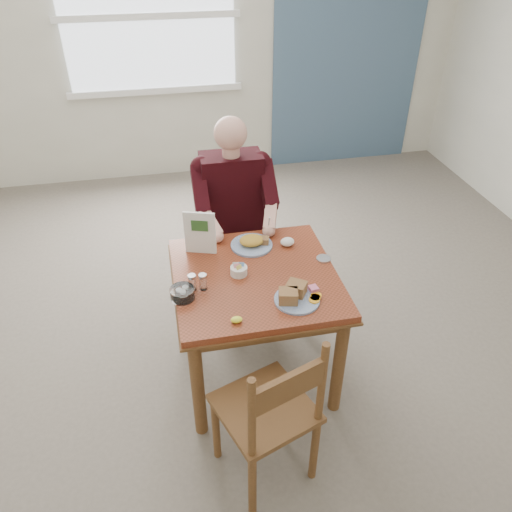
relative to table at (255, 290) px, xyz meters
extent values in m
plane|color=#60584D|center=(0.00, 0.00, -0.64)|extent=(6.00, 6.00, 0.00)
plane|color=silver|center=(0.00, 3.00, 0.76)|extent=(5.50, 0.00, 5.50)
cube|color=#415C78|center=(1.60, 2.98, 0.76)|extent=(1.60, 0.02, 2.80)
ellipsoid|color=#F9FE35|center=(-0.17, -0.36, 0.13)|extent=(0.06, 0.05, 0.03)
ellipsoid|color=white|center=(0.25, 0.24, 0.14)|extent=(0.10, 0.09, 0.05)
cylinder|color=silver|center=(0.42, 0.06, 0.12)|extent=(0.09, 0.09, 0.01)
cube|color=white|center=(-0.40, 2.97, 0.96)|extent=(1.60, 0.02, 1.30)
cube|color=white|center=(-0.40, 2.96, 0.28)|extent=(1.72, 0.04, 0.06)
cube|color=white|center=(-0.40, 2.96, 0.96)|extent=(1.72, 0.04, 0.06)
cube|color=maroon|center=(0.00, 0.00, 0.09)|extent=(0.90, 0.90, 0.04)
cube|color=brown|center=(0.00, 0.00, 0.06)|extent=(0.92, 0.92, 0.01)
cylinder|color=brown|center=(-0.39, -0.39, -0.28)|extent=(0.07, 0.07, 0.71)
cylinder|color=brown|center=(0.39, -0.39, -0.28)|extent=(0.07, 0.07, 0.71)
cylinder|color=brown|center=(-0.39, 0.39, -0.28)|extent=(0.07, 0.07, 0.71)
cylinder|color=brown|center=(0.39, 0.39, -0.28)|extent=(0.07, 0.07, 0.71)
cube|color=brown|center=(0.00, -0.39, 0.02)|extent=(0.80, 0.03, 0.08)
cube|color=brown|center=(0.00, 0.39, 0.02)|extent=(0.80, 0.03, 0.08)
cube|color=brown|center=(-0.39, 0.00, 0.02)|extent=(0.03, 0.80, 0.08)
cube|color=brown|center=(0.39, 0.00, 0.02)|extent=(0.03, 0.80, 0.08)
cylinder|color=brown|center=(-0.18, 0.57, -0.41)|extent=(0.04, 0.04, 0.45)
cylinder|color=brown|center=(0.18, 0.57, -0.41)|extent=(0.04, 0.04, 0.45)
cylinder|color=brown|center=(-0.18, 0.93, -0.41)|extent=(0.04, 0.04, 0.45)
cylinder|color=brown|center=(0.18, 0.93, -0.41)|extent=(0.04, 0.04, 0.45)
cube|color=brown|center=(0.00, 0.75, -0.17)|extent=(0.42, 0.42, 0.03)
cylinder|color=brown|center=(-0.18, 0.93, 0.06)|extent=(0.04, 0.04, 0.50)
cylinder|color=brown|center=(0.18, 0.93, 0.06)|extent=(0.04, 0.04, 0.50)
cube|color=brown|center=(0.00, 0.93, 0.16)|extent=(0.38, 0.03, 0.14)
cylinder|color=brown|center=(-0.32, -0.57, -0.41)|extent=(0.05, 0.05, 0.45)
cylinder|color=brown|center=(0.01, -0.45, -0.41)|extent=(0.05, 0.05, 0.45)
cylinder|color=brown|center=(-0.20, -0.91, -0.41)|extent=(0.05, 0.05, 0.45)
cylinder|color=brown|center=(0.14, -0.78, -0.41)|extent=(0.05, 0.05, 0.45)
cube|color=brown|center=(-0.09, -0.68, -0.17)|extent=(0.54, 0.54, 0.03)
cylinder|color=brown|center=(-0.20, -0.91, 0.06)|extent=(0.05, 0.05, 0.50)
cylinder|color=brown|center=(0.14, -0.78, 0.06)|extent=(0.05, 0.05, 0.50)
cube|color=brown|center=(-0.03, -0.84, 0.16)|extent=(0.37, 0.16, 0.14)
cube|color=tan|center=(-0.10, 0.63, -0.10)|extent=(0.13, 0.38, 0.12)
cube|color=tan|center=(0.10, 0.63, -0.10)|extent=(0.13, 0.38, 0.12)
cube|color=tan|center=(-0.10, 0.45, -0.40)|extent=(0.10, 0.10, 0.48)
cube|color=tan|center=(0.10, 0.45, -0.40)|extent=(0.10, 0.10, 0.48)
cube|color=black|center=(0.00, 0.78, 0.20)|extent=(0.40, 0.22, 0.58)
sphere|color=black|center=(-0.19, 0.78, 0.42)|extent=(0.15, 0.15, 0.15)
sphere|color=black|center=(0.19, 0.78, 0.42)|extent=(0.15, 0.15, 0.15)
cylinder|color=tan|center=(0.00, 0.76, 0.51)|extent=(0.11, 0.11, 0.08)
sphere|color=tan|center=(0.00, 0.76, 0.64)|extent=(0.21, 0.21, 0.21)
cube|color=black|center=(-0.22, 0.67, 0.32)|extent=(0.09, 0.29, 0.27)
cube|color=black|center=(0.22, 0.67, 0.32)|extent=(0.09, 0.29, 0.27)
sphere|color=black|center=(-0.22, 0.55, 0.22)|extent=(0.09, 0.09, 0.09)
sphere|color=black|center=(0.22, 0.55, 0.22)|extent=(0.09, 0.09, 0.09)
cube|color=tan|center=(-0.19, 0.46, 0.19)|extent=(0.14, 0.23, 0.14)
cube|color=tan|center=(0.19, 0.46, 0.19)|extent=(0.14, 0.23, 0.14)
sphere|color=tan|center=(-0.16, 0.37, 0.15)|extent=(0.08, 0.08, 0.08)
sphere|color=tan|center=(0.16, 0.37, 0.15)|extent=(0.08, 0.08, 0.08)
cylinder|color=silver|center=(0.16, 0.37, 0.20)|extent=(0.01, 0.05, 0.12)
cylinder|color=white|center=(0.17, -0.26, 0.12)|extent=(0.31, 0.31, 0.01)
cube|color=tan|center=(0.11, -0.27, 0.16)|extent=(0.11, 0.10, 0.07)
cube|color=tan|center=(0.17, -0.22, 0.16)|extent=(0.13, 0.12, 0.07)
cylinder|color=#FFA81A|center=(0.25, -0.30, 0.13)|extent=(0.08, 0.08, 0.01)
cylinder|color=#FFA81A|center=(0.26, -0.28, 0.13)|extent=(0.07, 0.07, 0.01)
cylinder|color=#FFA81A|center=(0.27, -0.26, 0.13)|extent=(0.06, 0.06, 0.01)
cube|color=#DD6892|center=(0.27, -0.22, 0.14)|extent=(0.05, 0.06, 0.02)
cylinder|color=white|center=(0.03, 0.28, 0.12)|extent=(0.31, 0.31, 0.01)
ellipsoid|color=gold|center=(0.03, 0.28, 0.15)|extent=(0.17, 0.16, 0.05)
cube|color=tan|center=(0.09, 0.28, 0.14)|extent=(0.10, 0.08, 0.04)
cylinder|color=white|center=(-0.09, 0.02, 0.14)|extent=(0.10, 0.10, 0.05)
cube|color=pink|center=(-0.10, 0.02, 0.17)|extent=(0.04, 0.02, 0.02)
cube|color=#6699D8|center=(-0.07, 0.03, 0.17)|extent=(0.04, 0.02, 0.02)
cube|color=#EAD159|center=(-0.09, 0.01, 0.17)|extent=(0.04, 0.03, 0.02)
cube|color=white|center=(-0.10, 0.04, 0.17)|extent=(0.04, 0.02, 0.02)
cylinder|color=white|center=(-0.35, -0.06, 0.15)|extent=(0.05, 0.05, 0.08)
cylinder|color=silver|center=(-0.35, -0.06, 0.20)|extent=(0.05, 0.05, 0.02)
cylinder|color=white|center=(-0.30, -0.07, 0.15)|extent=(0.05, 0.05, 0.08)
cylinder|color=silver|center=(-0.30, -0.07, 0.20)|extent=(0.05, 0.05, 0.02)
cylinder|color=white|center=(-0.41, -0.12, 0.14)|extent=(0.14, 0.14, 0.06)
cylinder|color=white|center=(-0.43, -0.12, 0.16)|extent=(0.04, 0.04, 0.02)
cylinder|color=white|center=(-0.39, -0.11, 0.16)|extent=(0.04, 0.04, 0.02)
cylinder|color=white|center=(-0.41, -0.14, 0.16)|extent=(0.04, 0.04, 0.02)
cube|color=white|center=(-0.27, 0.28, 0.25)|extent=(0.18, 0.07, 0.27)
cube|color=#2D5926|center=(-0.27, 0.27, 0.30)|extent=(0.09, 0.03, 0.07)
camera|label=1|loc=(-0.45, -2.16, 1.78)|focal=35.00mm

